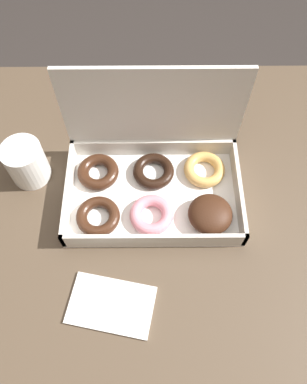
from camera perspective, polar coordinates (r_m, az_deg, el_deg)
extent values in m
plane|color=#2D2826|center=(1.52, 1.81, -17.15)|extent=(8.00, 8.00, 0.00)
cube|color=#4C3D2D|center=(0.79, 3.35, -5.87)|extent=(1.05, 0.93, 0.03)
cylinder|color=#4C3D2D|center=(1.40, -18.14, 3.93)|extent=(0.06, 0.06, 0.75)
cylinder|color=#4C3D2D|center=(1.43, 21.41, 4.05)|extent=(0.06, 0.06, 0.75)
cube|color=white|center=(0.80, 0.00, -0.65)|extent=(0.36, 0.23, 0.01)
cube|color=beige|center=(0.73, 0.06, -7.36)|extent=(0.36, 0.01, 0.04)
cube|color=beige|center=(0.84, -0.05, 6.82)|extent=(0.36, 0.01, 0.04)
cube|color=beige|center=(0.80, -12.82, 0.14)|extent=(0.01, 0.23, 0.04)
cube|color=beige|center=(0.80, 12.80, 0.28)|extent=(0.01, 0.23, 0.04)
cube|color=beige|center=(0.75, -0.06, 12.80)|extent=(0.36, 0.01, 0.20)
torus|color=#381E11|center=(0.77, -8.45, -3.69)|extent=(0.09, 0.09, 0.02)
torus|color=pink|center=(0.76, -0.31, -3.48)|extent=(0.09, 0.09, 0.02)
ellipsoid|color=#381E11|center=(0.76, 8.64, -3.34)|extent=(0.09, 0.09, 0.04)
torus|color=#381E11|center=(0.82, -8.44, 3.05)|extent=(0.09, 0.09, 0.02)
torus|color=black|center=(0.82, -0.01, 3.21)|extent=(0.09, 0.09, 0.02)
torus|color=tan|center=(0.83, 7.75, 3.44)|extent=(0.09, 0.09, 0.02)
cylinder|color=white|center=(0.84, -18.81, 4.26)|extent=(0.08, 0.08, 0.09)
cylinder|color=black|center=(0.80, -19.69, 5.94)|extent=(0.07, 0.07, 0.01)
cube|color=white|center=(0.73, -6.44, -16.72)|extent=(0.17, 0.13, 0.01)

